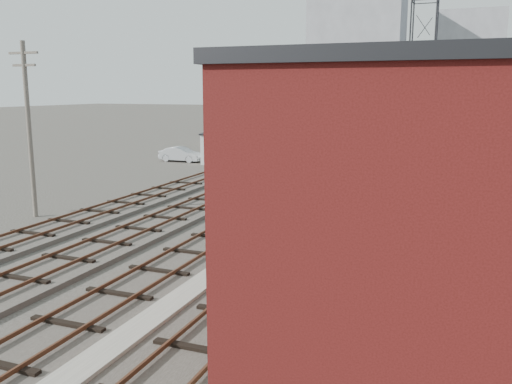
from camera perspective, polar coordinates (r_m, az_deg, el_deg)
The scene contains 23 objects.
ground at distance 62.67m, azimuth 13.38°, elevation 4.39°, with size 320.00×320.00×0.00m, color #282621.
track_right at distance 41.69m, azimuth 12.77°, elevation 1.50°, with size 3.20×90.00×0.39m.
track_mid_right at distance 42.44m, azimuth 7.42°, elevation 1.84°, with size 3.20×90.00×0.39m.
track_mid_left at distance 43.55m, azimuth 2.31°, elevation 2.14°, with size 3.20×90.00×0.39m.
track_left at distance 44.98m, azimuth -2.52°, elevation 2.42°, with size 3.20×90.00×0.39m.
platform_curb at distance 18.77m, azimuth -5.21°, elevation -9.45°, with size 0.90×28.00×0.26m, color gray.
brick_building at distance 14.10m, azimuth 17.02°, elevation -1.86°, with size 6.54×12.20×7.22m.
lattice_tower at distance 36.88m, azimuth 17.01°, elevation 11.68°, with size 1.60×1.60×15.00m.
utility_pole_left_a at distance 30.22m, azimuth -22.80°, elevation 6.49°, with size 1.80×0.24×9.00m.
utility_pole_left_b at distance 51.25m, azimuth -2.95°, elevation 8.70°, with size 1.80×0.24×9.00m.
utility_pole_left_c at distance 74.76m, azimuth 4.99°, elevation 9.30°, with size 1.80×0.24×9.00m.
utility_pole_right_a at distance 29.87m, azimuth 17.60°, elevation 6.78°, with size 1.80×0.24×9.00m.
utility_pole_right_b at distance 59.81m, azimuth 19.55°, elevation 8.39°, with size 1.80×0.24×9.00m.
apartment_left at distance 139.54m, azimuth 10.53°, elevation 13.99°, with size 22.00×14.00×30.00m, color gray.
apartment_right at distance 151.89m, azimuth 21.52°, elevation 12.40°, with size 16.00×12.00×26.00m, color gray.
shed_left at distance 66.59m, azimuth -0.40°, elevation 6.42°, with size 8.00×5.00×3.20m, color gray.
shed_right at distance 71.91m, azimuth 21.73°, elevation 6.30°, with size 6.00×6.00×4.00m, color gray.
signal_mast at distance 12.36m, azimuth -2.74°, elevation -10.36°, with size 0.40×0.40×3.73m.
switch_stand at distance 25.36m, azimuth -2.34°, elevation -2.81°, with size 0.33×0.33×1.40m.
site_trailer at distance 49.05m, azimuth -1.90°, elevation 4.63°, with size 7.08×4.42×2.77m.
car_red at distance 57.20m, azimuth -3.64°, elevation 4.78°, with size 1.66×4.12×1.40m, color maroon.
car_silver at distance 50.93m, azimuth -7.88°, elevation 3.95°, with size 1.44×4.13×1.36m, color #A5A9AD.
car_grey at distance 60.21m, azimuth 2.24°, elevation 5.05°, with size 1.82×4.49×1.30m, color slate.
Camera 1 is at (8.40, -1.76, 6.58)m, focal length 38.00 mm.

